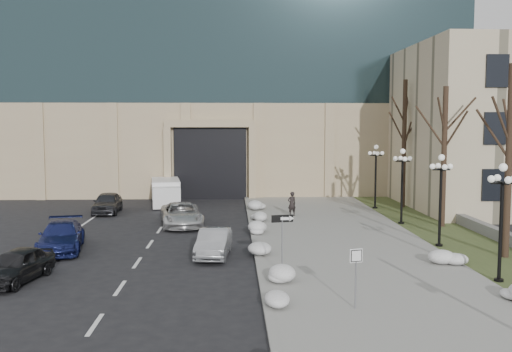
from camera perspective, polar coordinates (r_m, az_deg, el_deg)
The scene contains 29 objects.
ground at distance 16.90m, azimuth 5.42°, elevation -16.59°, with size 160.00×160.00×0.00m, color black.
sidewalk at distance 30.72m, azimuth 8.36°, elevation -6.50°, with size 9.00×40.00×0.12m, color gray.
curb at distance 30.21m, azimuth -0.11°, elevation -6.62°, with size 0.30×40.00×0.14m, color gray.
grass_strip at distance 32.56m, azimuth 19.74°, elevation -6.10°, with size 4.00×40.00×0.10m, color #3C4924.
stone_wall at distance 35.09m, azimuth 21.56°, elevation -4.86°, with size 0.50×30.00×0.70m, color slate.
office_tower at distance 60.37m, azimuth -2.29°, elevation 16.91°, with size 40.00×24.70×36.00m.
car_a at distance 24.79m, azimuth -22.84°, elevation -8.24°, with size 1.59×3.95×1.35m, color black.
car_b at distance 27.23m, azimuth -4.24°, elevation -6.69°, with size 1.39×3.99×1.32m, color #9DA0A5.
car_c at distance 29.99m, azimuth -18.90°, elevation -5.73°, with size 2.01×4.94×1.43m, color navy.
car_d at distance 35.38m, azimuth -7.45°, elevation -3.85°, with size 2.38×5.17×1.44m, color silver.
car_e at distance 41.55m, azimuth -14.65°, elevation -2.60°, with size 1.74×4.31×1.47m, color #323338.
pedestrian at distance 38.28m, azimuth 3.60°, elevation -2.79°, with size 0.60×0.39×1.64m, color black.
box_truck at distance 44.91m, azimuth -9.01°, elevation -1.66°, with size 2.88×6.28×1.92m.
one_way_sign at distance 23.51m, azimuth 3.02°, elevation -4.97°, with size 0.96×0.28×2.56m.
keep_sign at distance 19.43m, azimuth 9.96°, elevation -8.83°, with size 0.45×0.16×2.15m.
snow_clump_b at distance 19.49m, azimuth 2.75°, elevation -12.63°, with size 1.10×1.60×0.36m, color white.
snow_clump_c at distance 22.84m, azimuth 1.69°, elevation -9.93°, with size 1.10×1.60×0.36m, color white.
snow_clump_d at distance 27.64m, azimuth 0.72°, elevation -7.25°, with size 1.10×1.60×0.36m, color white.
snow_clump_e at distance 32.30m, azimuth 0.11°, elevation -5.43°, with size 1.10×1.60×0.36m, color white.
snow_clump_f at distance 36.58m, azimuth 0.19°, elevation -4.17°, with size 1.10×1.60×0.36m, color white.
snow_clump_g at distance 41.42m, azimuth 0.15°, elevation -3.06°, with size 1.10×1.60×0.36m, color white.
snow_clump_i at distance 26.95m, azimuth 18.47°, elevation -7.85°, with size 1.10×1.60×0.36m, color white.
lamppost_a at distance 24.17m, azimuth 23.35°, elevation -2.81°, with size 1.18×1.18×4.76m.
lamppost_b at distance 30.11m, azimuth 17.99°, elevation -1.13°, with size 1.18×1.18×4.76m.
lamppost_c at distance 36.24m, azimuth 14.42°, elevation 0.00°, with size 1.18×1.18×4.76m.
lamppost_d at distance 42.48m, azimuth 11.89°, elevation 0.80°, with size 1.18×1.18×4.76m.
tree_near at distance 28.52m, azimuth 24.06°, elevation 3.88°, with size 3.20×3.20×9.00m.
tree_mid at distance 35.87m, azimuth 18.34°, elevation 3.74°, with size 3.20×3.20×8.50m.
tree_far at distance 43.43m, azimuth 14.62°, elevation 4.90°, with size 3.20×3.20×9.50m.
Camera 1 is at (-2.19, -15.54, 6.28)m, focal length 40.00 mm.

